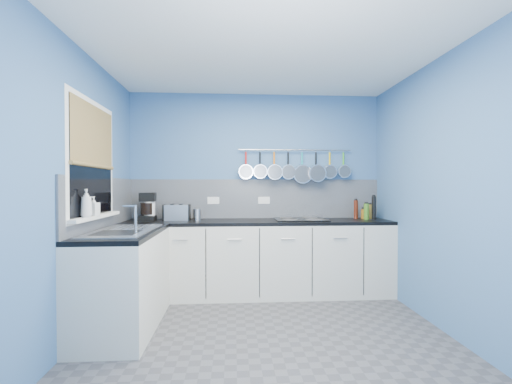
{
  "coord_description": "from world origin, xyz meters",
  "views": [
    {
      "loc": [
        -0.28,
        -2.88,
        1.31
      ],
      "look_at": [
        -0.05,
        0.75,
        1.25
      ],
      "focal_mm": 23.78,
      "sensor_mm": 36.0,
      "label": 1
    }
  ],
  "objects": [
    {
      "name": "condiment_4",
      "position": [
        1.35,
        1.22,
        1.0
      ],
      "size": [
        0.06,
        0.06,
        0.2
      ],
      "primitive_type": "cylinder",
      "color": "#3F721E",
      "rests_on": "worktop_back"
    },
    {
      "name": "worktop_left",
      "position": [
        -1.3,
        0.3,
        0.88
      ],
      "size": [
        0.6,
        1.2,
        0.04
      ],
      "primitive_type": "cube",
      "color": "black",
      "rests_on": "cabinet_run_left"
    },
    {
      "name": "wall_right",
      "position": [
        1.61,
        0.0,
        1.25
      ],
      "size": [
        0.02,
        3.0,
        2.5
      ],
      "primitive_type": "cube",
      "color": "#3E669A",
      "rests_on": "ground"
    },
    {
      "name": "pan_5",
      "position": [
        0.77,
        1.44,
        1.57
      ],
      "size": [
        0.22,
        0.12,
        0.41
      ],
      "primitive_type": null,
      "color": "silver",
      "rests_on": "pot_rail"
    },
    {
      "name": "pan_4",
      "position": [
        0.59,
        1.44,
        1.56
      ],
      "size": [
        0.24,
        0.08,
        0.43
      ],
      "primitive_type": null,
      "color": "silver",
      "rests_on": "pot_rail"
    },
    {
      "name": "pan_0",
      "position": [
        -0.13,
        1.44,
        1.59
      ],
      "size": [
        0.18,
        0.07,
        0.37
      ],
      "primitive_type": null,
      "color": "silver",
      "rests_on": "pot_rail"
    },
    {
      "name": "soap_bottle_a",
      "position": [
        -1.53,
        0.06,
        1.17
      ],
      "size": [
        0.11,
        0.11,
        0.24
      ],
      "primitive_type": "imported",
      "rotation": [
        0.0,
        0.0,
        0.19
      ],
      "color": "white",
      "rests_on": "window_sill"
    },
    {
      "name": "socket_left",
      "position": [
        -0.55,
        1.48,
        1.13
      ],
      "size": [
        0.15,
        0.01,
        0.09
      ],
      "primitive_type": "cube",
      "color": "white",
      "rests_on": "backsplash_back"
    },
    {
      "name": "sink_unit",
      "position": [
        -1.3,
        0.3,
        0.9
      ],
      "size": [
        0.5,
        0.95,
        0.01
      ],
      "primitive_type": "cube",
      "color": "silver",
      "rests_on": "worktop_left"
    },
    {
      "name": "socket_right",
      "position": [
        0.1,
        1.48,
        1.13
      ],
      "size": [
        0.15,
        0.01,
        0.09
      ],
      "primitive_type": "cube",
      "color": "white",
      "rests_on": "backsplash_back"
    },
    {
      "name": "paper_towel",
      "position": [
        -1.29,
        1.23,
        1.04
      ],
      "size": [
        0.16,
        0.16,
        0.29
      ],
      "primitive_type": "cylinder",
      "rotation": [
        0.0,
        0.0,
        -0.3
      ],
      "color": "white",
      "rests_on": "worktop_back"
    },
    {
      "name": "worktop_back",
      "position": [
        0.0,
        1.2,
        0.88
      ],
      "size": [
        3.2,
        0.6,
        0.04
      ],
      "primitive_type": "cube",
      "color": "black",
      "rests_on": "cabinet_run_back"
    },
    {
      "name": "pan_6",
      "position": [
        0.95,
        1.44,
        1.6
      ],
      "size": [
        0.18,
        0.07,
        0.37
      ],
      "primitive_type": null,
      "color": "silver",
      "rests_on": "pot_rail"
    },
    {
      "name": "cabinet_run_left",
      "position": [
        -1.3,
        0.3,
        0.43
      ],
      "size": [
        0.6,
        1.2,
        0.86
      ],
      "primitive_type": "cube",
      "color": "beige",
      "rests_on": "ground"
    },
    {
      "name": "coffee_maker",
      "position": [
        -1.32,
        1.23,
        1.07
      ],
      "size": [
        0.2,
        0.22,
        0.34
      ],
      "primitive_type": null,
      "rotation": [
        0.0,
        0.0,
        0.08
      ],
      "color": "black",
      "rests_on": "worktop_back"
    },
    {
      "name": "condiment_2",
      "position": [
        1.26,
        1.33,
        1.02
      ],
      "size": [
        0.05,
        0.05,
        0.23
      ],
      "primitive_type": "cylinder",
      "color": "#4C190C",
      "rests_on": "worktop_back"
    },
    {
      "name": "pan_3",
      "position": [
        0.41,
        1.44,
        1.59
      ],
      "size": [
        0.19,
        0.08,
        0.38
      ],
      "primitive_type": null,
      "color": "silver",
      "rests_on": "pot_rail"
    },
    {
      "name": "bamboo_blind",
      "position": [
        -1.56,
        0.3,
        1.77
      ],
      "size": [
        0.01,
        0.9,
        0.55
      ],
      "primitive_type": "cube",
      "color": "#937A4C",
      "rests_on": "wall_left"
    },
    {
      "name": "floor",
      "position": [
        0.0,
        0.0,
        -0.01
      ],
      "size": [
        3.2,
        3.0,
        0.02
      ],
      "primitive_type": "cube",
      "color": "#47474C",
      "rests_on": "ground"
    },
    {
      "name": "ceiling",
      "position": [
        0.0,
        0.0,
        2.51
      ],
      "size": [
        3.2,
        3.0,
        0.02
      ],
      "primitive_type": "cube",
      "color": "white",
      "rests_on": "ground"
    },
    {
      "name": "pot_rail",
      "position": [
        0.5,
        1.45,
        1.78
      ],
      "size": [
        1.45,
        0.02,
        0.02
      ],
      "primitive_type": "cylinder",
      "rotation": [
        0.0,
        1.57,
        0.0
      ],
      "color": "silver",
      "rests_on": "wall_back"
    },
    {
      "name": "toaster",
      "position": [
        -0.98,
        1.27,
        0.99
      ],
      "size": [
        0.29,
        0.17,
        0.19
      ],
      "primitive_type": "cube",
      "rotation": [
        0.0,
        0.0,
        -0.0
      ],
      "color": "silver",
      "rests_on": "worktop_back"
    },
    {
      "name": "wall_front",
      "position": [
        0.0,
        -1.51,
        1.25
      ],
      "size": [
        3.2,
        0.02,
        2.5
      ],
      "primitive_type": "cube",
      "color": "#3E669A",
      "rests_on": "ground"
    },
    {
      "name": "pan_7",
      "position": [
        1.14,
        1.44,
        1.6
      ],
      "size": [
        0.17,
        0.08,
        0.36
      ],
      "primitive_type": null,
      "color": "silver",
      "rests_on": "pot_rail"
    },
    {
      "name": "pan_1",
      "position": [
        0.05,
        1.44,
        1.59
      ],
      "size": [
        0.18,
        0.08,
        0.37
      ],
      "primitive_type": null,
      "color": "silver",
      "rests_on": "pot_rail"
    },
    {
      "name": "mixer_tap",
      "position": [
        -1.14,
        0.12,
        1.03
      ],
      "size": [
        0.12,
        0.08,
        0.26
      ],
      "primitive_type": null,
      "color": "silver",
      "rests_on": "worktop_left"
    },
    {
      "name": "window_glass",
      "position": [
        -1.57,
        0.3,
        1.55
      ],
      "size": [
        0.01,
        0.9,
        1.0
      ],
      "primitive_type": "cube",
      "color": "black",
      "rests_on": "wall_left"
    },
    {
      "name": "condiment_1",
      "position": [
        1.37,
        1.34,
        0.96
      ],
      "size": [
        0.07,
        0.07,
        0.12
      ],
      "primitive_type": "cylinder",
      "color": "#8C5914",
      "rests_on": "worktop_back"
    },
    {
      "name": "backsplash_back",
      "position": [
        0.0,
        1.49,
        1.15
      ],
      "size": [
        3.2,
        0.02,
        0.5
      ],
      "primitive_type": "cube",
      "color": "slate",
      "rests_on": "wall_back"
    },
    {
      "name": "soap_bottle_b",
      "position": [
        -1.53,
        0.21,
        1.14
      ],
      "size": [
        0.09,
        0.09,
        0.17
      ],
      "primitive_type": "imported",
      "rotation": [
        0.0,
        0.0,
        -0.21
      ],
      "color": "white",
      "rests_on": "window_sill"
    },
    {
      "name": "pan_2",
      "position": [
        0.23,
        1.44,
        1.59
      ],
      "size": [
        0.2,
        0.13,
        0.39
      ],
      "primitive_type": null,
      "color": "silver",
      "rests_on": "pot_rail"
    },
    {
      "name": "window_frame",
      "position": [
        -1.58,
        0.3,
        1.55
      ],
      "size": [
        0.01,
        1.0,
        1.1
      ],
      "primitive_type": "cube",
      "color": "white",
      "rests_on": "wall_left"
    },
    {
      "name": "backsplash_left",
      "position": [
        -1.59,
        0.6,
        1.15
      ],
      "size": [
        0.02,
        1.8,
        0.5
      ],
      "primitive_type": "cube",
      "color": "slate",
      "rests_on": "wall_left"
    },
    {
      "name": "condiment_0",
      "position": [
        1.44,
        1.32,
        0.99
      ],
      "size": [
        0.06,
        0.06,
        0.18
      ],
      "primitive_type": "cylinder",
      "color": "olive",
      "rests_on": "worktop_back"
    },
    {
      "name": "condiment_3",
      "position": [
        1.45,
        1.22,
        1.04
      ],
      "size": [
        0.05,
        0.05,
        0.29
      ],
      "primitive_type": "cylinder",
      "color": "black",
      "rests_on": "worktop_back"
    },
    {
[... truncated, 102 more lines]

